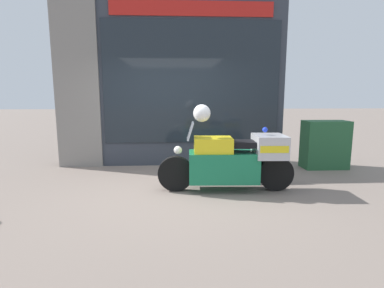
% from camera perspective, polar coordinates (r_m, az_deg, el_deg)
% --- Properties ---
extents(ground_plane, '(60.00, 60.00, 0.00)m').
position_cam_1_polar(ground_plane, '(5.35, -3.86, -8.53)').
color(ground_plane, gray).
extents(shop_building, '(5.20, 0.55, 3.72)m').
position_cam_1_polar(shop_building, '(7.11, -7.18, 11.13)').
color(shop_building, '#333842').
rests_on(shop_building, ground).
extents(window_display, '(3.76, 0.30, 1.97)m').
position_cam_1_polar(window_display, '(7.22, -0.40, 0.03)').
color(window_display, slate).
rests_on(window_display, ground).
extents(paramedic_motorcycle, '(2.34, 0.66, 1.19)m').
position_cam_1_polar(paramedic_motorcycle, '(5.17, 7.81, -2.91)').
color(paramedic_motorcycle, black).
rests_on(paramedic_motorcycle, ground).
extents(utility_cabinet, '(0.96, 0.50, 1.07)m').
position_cam_1_polar(utility_cabinet, '(7.35, 23.98, -0.10)').
color(utility_cabinet, '#235633').
rests_on(utility_cabinet, ground).
extents(white_helmet, '(0.29, 0.29, 0.29)m').
position_cam_1_polar(white_helmet, '(5.01, 1.89, 5.89)').
color(white_helmet, white).
rests_on(white_helmet, paramedic_motorcycle).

